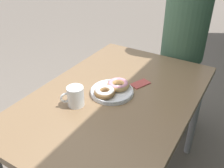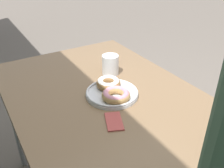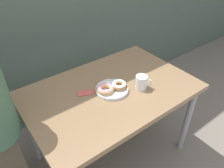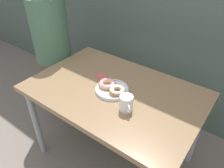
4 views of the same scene
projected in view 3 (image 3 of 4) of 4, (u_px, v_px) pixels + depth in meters
dining_table at (111, 97)px, 1.64m from camera, size 1.24×0.82×0.75m
donut_plate at (112, 88)px, 1.56m from camera, size 0.24×0.24×0.06m
coffee_mug at (142, 82)px, 1.57m from camera, size 0.11×0.10×0.10m
napkin at (85, 93)px, 1.55m from camera, size 0.13×0.10×0.01m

